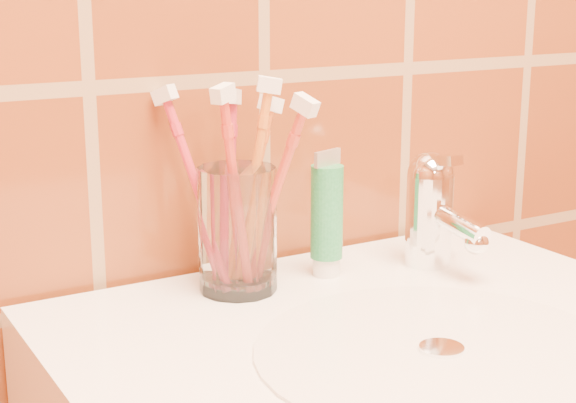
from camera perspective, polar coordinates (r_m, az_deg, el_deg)
glass_tumbler at (r=0.83m, az=-3.29°, el=-1.83°), size 0.09×0.09×0.12m
toothpaste_tube at (r=0.87m, az=2.52°, el=-1.04°), size 0.04×0.03×0.13m
faucet at (r=0.91m, az=9.31°, el=-0.27°), size 0.05×0.11×0.12m
toothbrush_0 at (r=0.80m, az=-3.42°, el=0.49°), size 0.09×0.08×0.21m
toothbrush_1 at (r=0.81m, az=-0.94°, el=0.24°), size 0.10×0.17×0.22m
toothbrush_2 at (r=0.83m, az=-2.26°, el=1.05°), size 0.09×0.08×0.21m
toothbrush_3 at (r=0.84m, az=-3.74°, el=0.70°), size 0.09×0.09×0.20m
toothbrush_4 at (r=0.84m, az=-5.81°, el=0.67°), size 0.13×0.17×0.22m
toothbrush_5 at (r=0.85m, az=-2.40°, el=0.55°), size 0.10×0.09×0.19m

